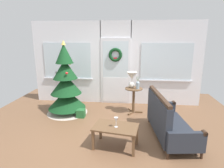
{
  "coord_description": "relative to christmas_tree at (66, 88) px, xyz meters",
  "views": [
    {
      "loc": [
        0.5,
        -3.75,
        2.08
      ],
      "look_at": [
        0.05,
        0.55,
        1.0
      ],
      "focal_mm": 30.43,
      "sensor_mm": 36.0,
      "label": 1
    }
  ],
  "objects": [
    {
      "name": "gift_box",
      "position": [
        0.47,
        -0.28,
        -0.62
      ],
      "size": [
        0.22,
        0.19,
        0.22
      ],
      "primitive_type": "cube",
      "color": "#266633",
      "rests_on": "ground"
    },
    {
      "name": "ground_plane",
      "position": [
        1.28,
        -1.11,
        -0.73
      ],
      "size": [
        6.76,
        6.76,
        0.0
      ],
      "primitive_type": "plane",
      "color": "brown"
    },
    {
      "name": "settee_sofa",
      "position": [
        2.53,
        -1.11,
        -0.35
      ],
      "size": [
        0.9,
        1.68,
        0.96
      ],
      "color": "#3D281C",
      "rests_on": "ground"
    },
    {
      "name": "back_wall_with_door",
      "position": [
        1.28,
        0.98,
        0.56
      ],
      "size": [
        5.2,
        0.19,
        2.55
      ],
      "color": "white",
      "rests_on": "ground"
    },
    {
      "name": "coffee_table",
      "position": [
        1.5,
        -1.57,
        -0.36
      ],
      "size": [
        0.91,
        0.65,
        0.43
      ],
      "color": "brown",
      "rests_on": "ground"
    },
    {
      "name": "side_table",
      "position": [
        1.85,
        0.19,
        -0.22
      ],
      "size": [
        0.5,
        0.48,
        0.71
      ],
      "color": "brown",
      "rests_on": "ground"
    },
    {
      "name": "wine_glass",
      "position": [
        1.51,
        -1.59,
        -0.16
      ],
      "size": [
        0.08,
        0.08,
        0.2
      ],
      "color": "silver",
      "rests_on": "coffee_table"
    },
    {
      "name": "christmas_tree",
      "position": [
        0.0,
        0.0,
        0.0
      ],
      "size": [
        1.12,
        1.12,
        1.99
      ],
      "color": "#4C331E",
      "rests_on": "ground"
    },
    {
      "name": "flower_vase",
      "position": [
        1.95,
        0.13,
        0.1
      ],
      "size": [
        0.11,
        0.1,
        0.35
      ],
      "color": "#99ADBC",
      "rests_on": "side_table"
    },
    {
      "name": "table_lamp",
      "position": [
        1.79,
        0.23,
        0.27
      ],
      "size": [
        0.28,
        0.28,
        0.44
      ],
      "color": "silver",
      "rests_on": "side_table"
    }
  ]
}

